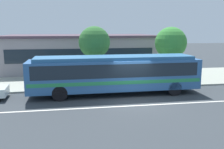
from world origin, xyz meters
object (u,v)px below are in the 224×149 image
Objects in this scene: transit_bus at (115,72)px; bus_stop_sign at (153,66)px; street_tree_near_stop at (94,42)px; street_tree_mid_block at (171,43)px; pedestrian_waiting_near_sign at (118,71)px; pedestrian_walking_along_curb at (116,70)px; pedestrian_standing_by_tree at (55,75)px.

transit_bus is 3.98m from bus_stop_sign.
street_tree_near_stop is (-4.51, 1.70, 1.82)m from bus_stop_sign.
street_tree_mid_block reaches higher than bus_stop_sign.
transit_bus is 4.29m from street_tree_near_stop.
transit_bus reaches higher than pedestrian_waiting_near_sign.
transit_bus is at bearing -145.32° from street_tree_mid_block.
transit_bus is 7.05× the size of pedestrian_waiting_near_sign.
pedestrian_walking_along_curb is 1.03× the size of pedestrian_standing_by_tree.
pedestrian_waiting_near_sign is 0.36× the size of street_tree_near_stop.
bus_stop_sign is (2.59, -1.32, 0.55)m from pedestrian_waiting_near_sign.
street_tree_mid_block is (2.27, 1.95, 1.69)m from bus_stop_sign.
transit_bus reaches higher than pedestrian_standing_by_tree.
pedestrian_standing_by_tree is 0.37× the size of street_tree_near_stop.
bus_stop_sign is (3.44, 2.00, 0.07)m from transit_bus.
street_tree_near_stop is (-1.93, 0.38, 2.37)m from pedestrian_waiting_near_sign.
transit_bus is 6.68× the size of pedestrian_walking_along_curb.
pedestrian_walking_along_curb reaches higher than pedestrian_standing_by_tree.
pedestrian_waiting_near_sign is 2.95m from bus_stop_sign.
bus_stop_sign is 0.52× the size of street_tree_mid_block.
street_tree_mid_block is at bearing 7.41° from pedestrian_waiting_near_sign.
transit_bus is 3.54m from pedestrian_walking_along_curb.
street_tree_mid_block is at bearing 2.11° from street_tree_near_stop.
pedestrian_walking_along_curb reaches higher than pedestrian_waiting_near_sign.
pedestrian_walking_along_curb is 0.38× the size of street_tree_mid_block.
pedestrian_walking_along_curb is (0.73, 3.44, -0.42)m from transit_bus.
pedestrian_walking_along_curb is 2.94m from street_tree_near_stop.
pedestrian_standing_by_tree is 4.28m from street_tree_near_stop.
bus_stop_sign is 3.43m from street_tree_mid_block.
street_tree_near_stop is at bearing 106.16° from transit_bus.
pedestrian_standing_by_tree reaches higher than pedestrian_waiting_near_sign.
bus_stop_sign reaches higher than pedestrian_walking_along_curb.
street_tree_mid_block is at bearing 10.55° from pedestrian_standing_by_tree.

